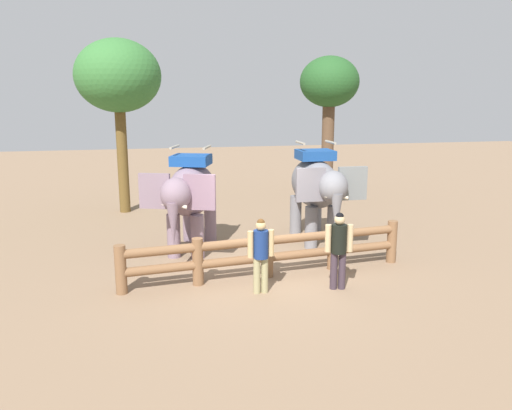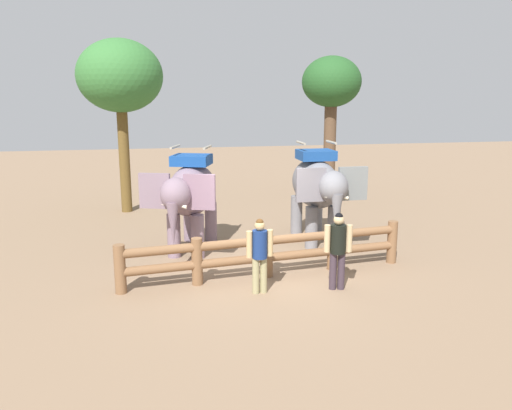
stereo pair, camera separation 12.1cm
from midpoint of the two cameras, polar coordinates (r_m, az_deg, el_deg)
The scene contains 8 objects.
ground_plane at distance 11.89m, azimuth 1.46°, elevation -7.80°, with size 60.00×60.00×0.00m, color #856A50.
log_fence at distance 11.59m, azimuth 1.61°, elevation -5.18°, with size 6.71×0.96×1.05m.
elephant_near_left at distance 13.36m, azimuth -7.12°, elevation 1.30°, with size 2.31×3.32×2.79m.
elephant_center at distance 14.23m, azimuth 7.14°, elevation 2.05°, with size 1.88×3.27×2.82m.
tourist_woman_in_black at distance 10.54m, azimuth 0.75°, elevation -5.12°, with size 0.57×0.33×1.60m.
tourist_man_in_blue at distance 10.88m, azimuth 9.48°, elevation -4.50°, with size 0.58×0.38×1.68m.
tree_far_left at distance 18.37m, azimuth -14.81°, elevation 13.61°, with size 2.90×2.90×5.96m.
tree_back_center at distance 20.47m, azimuth 8.62°, elevation 12.92°, with size 2.30×2.30×5.57m.
Camera 2 is at (-2.50, -10.90, 4.05)m, focal length 35.70 mm.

